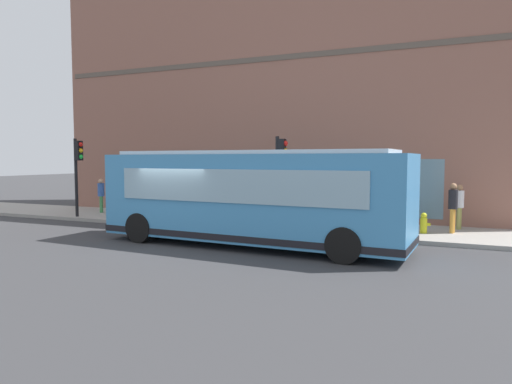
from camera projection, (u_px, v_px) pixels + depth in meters
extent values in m
plane|color=#38383A|center=(186.00, 242.00, 15.45)|extent=(120.00, 120.00, 0.00)
cube|color=#9E9991|center=(243.00, 223.00, 19.61)|extent=(3.90, 40.00, 0.15)
cube|color=#8C5B4C|center=(286.00, 86.00, 24.14)|extent=(7.04, 22.54, 13.32)
cube|color=brown|center=(262.00, 60.00, 21.01)|extent=(0.36, 22.09, 0.24)
cube|color=slate|center=(261.00, 185.00, 21.33)|extent=(0.12, 15.78, 2.40)
cube|color=#3F8CC6|center=(251.00, 197.00, 14.74)|extent=(3.08, 10.13, 2.70)
cube|color=silver|center=(251.00, 152.00, 14.64)|extent=(2.64, 9.11, 0.12)
cube|color=#8CB2C6|center=(131.00, 179.00, 16.93)|extent=(2.20, 0.21, 1.20)
cube|color=#8CB2C6|center=(267.00, 182.00, 15.84)|extent=(0.53, 8.19, 1.00)
cube|color=#8CB2C6|center=(231.00, 186.00, 13.58)|extent=(0.53, 8.19, 1.00)
cube|color=black|center=(251.00, 233.00, 14.82)|extent=(3.12, 10.17, 0.20)
cylinder|color=black|center=(180.00, 220.00, 17.45)|extent=(0.36, 1.02, 1.00)
cylinder|color=black|center=(140.00, 228.00, 15.40)|extent=(0.36, 1.02, 1.00)
cylinder|color=black|center=(364.00, 233.00, 14.32)|extent=(0.36, 1.02, 1.00)
cylinder|color=black|center=(344.00, 245.00, 12.27)|extent=(0.36, 1.02, 1.00)
cylinder|color=black|center=(277.00, 183.00, 17.43)|extent=(0.14, 0.14, 3.51)
cube|color=black|center=(282.00, 151.00, 17.27)|extent=(0.32, 0.24, 0.90)
sphere|color=red|center=(285.00, 143.00, 17.19)|extent=(0.20, 0.20, 0.20)
sphere|color=yellow|center=(285.00, 151.00, 17.21)|extent=(0.20, 0.20, 0.20)
sphere|color=green|center=(285.00, 158.00, 17.23)|extent=(0.20, 0.20, 0.20)
cylinder|color=black|center=(76.00, 178.00, 21.10)|extent=(0.14, 0.14, 3.59)
cube|color=black|center=(79.00, 151.00, 20.93)|extent=(0.32, 0.24, 0.90)
sphere|color=red|center=(81.00, 144.00, 20.86)|extent=(0.20, 0.20, 0.20)
sphere|color=yellow|center=(81.00, 151.00, 20.88)|extent=(0.20, 0.20, 0.20)
sphere|color=green|center=(81.00, 157.00, 20.90)|extent=(0.20, 0.20, 0.20)
cylinder|color=gold|center=(424.00, 226.00, 16.43)|extent=(0.24, 0.24, 0.55)
sphere|color=gold|center=(424.00, 216.00, 16.40)|extent=(0.22, 0.22, 0.22)
cylinder|color=gold|center=(429.00, 224.00, 16.36)|extent=(0.10, 0.12, 0.10)
cylinder|color=gold|center=(424.00, 224.00, 16.58)|extent=(0.12, 0.10, 0.10)
cylinder|color=gold|center=(452.00, 221.00, 16.38)|extent=(0.14, 0.14, 0.87)
cylinder|color=gold|center=(453.00, 221.00, 16.52)|extent=(0.14, 0.14, 0.87)
cylinder|color=black|center=(453.00, 199.00, 16.40)|extent=(0.32, 0.32, 0.69)
sphere|color=#9E704C|center=(454.00, 186.00, 16.36)|extent=(0.24, 0.24, 0.24)
cylinder|color=#99994C|center=(458.00, 219.00, 17.29)|extent=(0.14, 0.14, 0.82)
cylinder|color=#99994C|center=(460.00, 218.00, 17.43)|extent=(0.14, 0.14, 0.82)
cylinder|color=silver|center=(460.00, 199.00, 17.31)|extent=(0.32, 0.32, 0.65)
sphere|color=#9E704C|center=(460.00, 188.00, 17.27)|extent=(0.22, 0.22, 0.22)
cylinder|color=#3F8C4C|center=(102.00, 204.00, 22.90)|extent=(0.14, 0.14, 0.81)
cylinder|color=#3F8C4C|center=(101.00, 204.00, 22.72)|extent=(0.14, 0.14, 0.81)
cylinder|color=#3359A5|center=(101.00, 190.00, 22.76)|extent=(0.32, 0.32, 0.64)
sphere|color=tan|center=(101.00, 181.00, 22.73)|extent=(0.22, 0.22, 0.22)
cylinder|color=#8C3F8C|center=(261.00, 213.00, 18.91)|extent=(0.14, 0.14, 0.82)
cylinder|color=#8C3F8C|center=(261.00, 214.00, 18.73)|extent=(0.14, 0.14, 0.82)
cylinder|color=#3F8C4C|center=(261.00, 196.00, 18.77)|extent=(0.32, 0.32, 0.65)
sphere|color=#9E704C|center=(261.00, 185.00, 18.74)|extent=(0.22, 0.22, 0.22)
cube|color=#197233|center=(210.00, 211.00, 19.45)|extent=(0.44, 0.40, 0.90)
cube|color=#8CB2C6|center=(214.00, 207.00, 19.35)|extent=(0.35, 0.03, 0.30)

